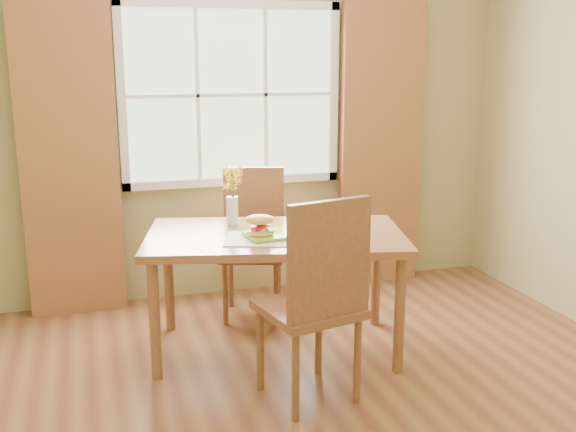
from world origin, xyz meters
The scene contains 12 objects.
room centered at (0.00, 0.00, 1.35)m, with size 4.24×3.84×2.74m.
window centered at (0.00, 1.87, 1.50)m, with size 1.62×0.06×1.32m.
curtain_left centered at (-1.15, 1.78, 1.10)m, with size 0.65×0.08×2.20m, color #602816.
curtain_right centered at (1.15, 1.78, 1.10)m, with size 0.65×0.08×2.20m, color #602816.
dining_table centered at (0.01, 0.77, 0.67)m, with size 1.69×1.19×0.74m.
chair_near centered at (0.03, 0.05, 0.61)m, with size 0.55×0.55×1.11m.
chair_far centered at (0.04, 1.43, 0.56)m, with size 0.54×0.54×1.02m.
placemat centered at (-0.09, 0.65, 0.75)m, with size 0.45×0.33×0.01m, color #EDF1CC.
plate centered at (-0.06, 0.68, 0.76)m, with size 0.25×0.25×0.01m, color #96CC33.
croissant_sandwich centered at (-0.11, 0.65, 0.83)m, with size 0.20×0.17×0.13m.
water_glass centered at (0.19, 0.65, 0.80)m, with size 0.08×0.08×0.12m.
flower_vase centered at (-0.19, 1.03, 0.98)m, with size 0.15×0.15×0.38m.
Camera 1 is at (-1.05, -2.97, 1.79)m, focal length 42.00 mm.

